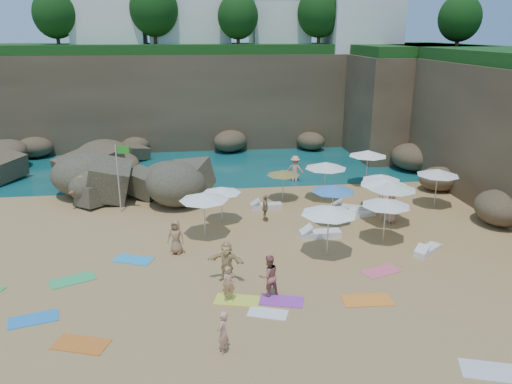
{
  "coord_description": "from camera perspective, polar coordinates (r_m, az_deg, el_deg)",
  "views": [
    {
      "loc": [
        -1.06,
        -21.19,
        9.92
      ],
      "look_at": [
        2.0,
        3.0,
        2.0
      ],
      "focal_mm": 35.0,
      "sensor_mm": 36.0,
      "label": 1
    }
  ],
  "objects": [
    {
      "name": "ground",
      "position": [
        23.42,
        -3.97,
        -7.11
      ],
      "size": [
        120.0,
        120.0,
        0.0
      ],
      "primitive_type": "plane",
      "color": "tan",
      "rests_on": "ground"
    },
    {
      "name": "seawater",
      "position": [
        52.15,
        -5.95,
        6.94
      ],
      "size": [
        120.0,
        120.0,
        0.0
      ],
      "primitive_type": "plane",
      "color": "#0C4751",
      "rests_on": "ground"
    },
    {
      "name": "cliff_back",
      "position": [
        46.67,
        -3.45,
        10.68
      ],
      "size": [
        44.0,
        8.0,
        8.0
      ],
      "primitive_type": "cube",
      "color": "brown",
      "rests_on": "ground"
    },
    {
      "name": "cliff_right",
      "position": [
        35.91,
        27.08,
        6.55
      ],
      "size": [
        8.0,
        30.0,
        8.0
      ],
      "primitive_type": "cube",
      "color": "brown",
      "rests_on": "ground"
    },
    {
      "name": "cliff_corner",
      "position": [
        45.36,
        16.57,
        9.77
      ],
      "size": [
        10.0,
        12.0,
        8.0
      ],
      "primitive_type": "cube",
      "color": "brown",
      "rests_on": "ground"
    },
    {
      "name": "rock_promontory",
      "position": [
        39.75,
        -21.45,
        2.28
      ],
      "size": [
        12.0,
        7.0,
        2.0
      ],
      "primitive_type": null,
      "color": "brown",
      "rests_on": "ground"
    },
    {
      "name": "clifftop_buildings",
      "position": [
        47.17,
        -2.45,
        19.59
      ],
      "size": [
        28.48,
        9.48,
        7.0
      ],
      "color": "white",
      "rests_on": "cliff_back"
    },
    {
      "name": "clifftop_trees",
      "position": [
        41.15,
        1.01,
        19.86
      ],
      "size": [
        35.6,
        23.82,
        4.4
      ],
      "color": "#11380F",
      "rests_on": "ground"
    },
    {
      "name": "marina_masts",
      "position": [
        53.91,
        -24.1,
        9.09
      ],
      "size": [
        3.1,
        0.1,
        6.0
      ],
      "color": "white",
      "rests_on": "ground"
    },
    {
      "name": "rock_outcrop",
      "position": [
        31.92,
        -13.85,
        -0.65
      ],
      "size": [
        7.31,
        5.49,
        2.92
      ],
      "primitive_type": null,
      "rotation": [
        0.0,
        0.0,
        0.0
      ],
      "color": "brown",
      "rests_on": "ground"
    },
    {
      "name": "flag_pole",
      "position": [
        28.86,
        -15.3,
        2.52
      ],
      "size": [
        0.77,
        0.13,
        3.97
      ],
      "color": "silver",
      "rests_on": "ground"
    },
    {
      "name": "parasol_0",
      "position": [
        26.57,
        -3.98,
        0.24
      ],
      "size": [
        2.12,
        2.12,
        2.0
      ],
      "color": "silver",
      "rests_on": "ground"
    },
    {
      "name": "parasol_1",
      "position": [
        29.45,
        14.14,
        1.64
      ],
      "size": [
        2.19,
        2.19,
        2.07
      ],
      "color": "silver",
      "rests_on": "ground"
    },
    {
      "name": "parasol_2",
      "position": [
        30.27,
        7.99,
        3.05
      ],
      "size": [
        2.54,
        2.54,
        2.4
      ],
      "color": "silver",
      "rests_on": "ground"
    },
    {
      "name": "parasol_3",
      "position": [
        33.84,
        12.67,
        4.35
      ],
      "size": [
        2.52,
        2.52,
        2.39
      ],
      "color": "silver",
      "rests_on": "ground"
    },
    {
      "name": "parasol_4",
      "position": [
        27.51,
        14.4,
        1.15
      ],
      "size": [
        2.55,
        2.55,
        2.41
      ],
      "color": "silver",
      "rests_on": "ground"
    },
    {
      "name": "parasol_5",
      "position": [
        24.65,
        -5.98,
        -0.52
      ],
      "size": [
        2.46,
        2.46,
        2.32
      ],
      "color": "silver",
      "rests_on": "ground"
    },
    {
      "name": "parasol_6",
      "position": [
        30.13,
        3.13,
        2.23
      ],
      "size": [
        2.01,
        2.01,
        1.9
      ],
      "color": "silver",
      "rests_on": "ground"
    },
    {
      "name": "parasol_7",
      "position": [
        26.98,
        15.33,
        0.7
      ],
      "size": [
        2.53,
        2.53,
        2.39
      ],
      "color": "silver",
      "rests_on": "ground"
    },
    {
      "name": "parasol_8",
      "position": [
        30.73,
        20.09,
        2.14
      ],
      "size": [
        2.42,
        2.42,
        2.29
      ],
      "color": "silver",
      "rests_on": "ground"
    },
    {
      "name": "parasol_9",
      "position": [
        22.66,
        8.34,
        -2.07
      ],
      "size": [
        2.56,
        2.56,
        2.42
      ],
      "color": "silver",
      "rests_on": "ground"
    },
    {
      "name": "parasol_10",
      "position": [
        26.55,
        8.84,
        0.43
      ],
      "size": [
        2.31,
        2.31,
        2.19
      ],
      "color": "silver",
      "rests_on": "ground"
    },
    {
      "name": "parasol_11",
      "position": [
        24.78,
        14.65,
        -1.14
      ],
      "size": [
        2.36,
        2.36,
        2.23
      ],
      "color": "silver",
      "rests_on": "ground"
    },
    {
      "name": "lounger_0",
      "position": [
        30.0,
        -6.53,
        -1.18
      ],
      "size": [
        1.66,
        0.61,
        0.25
      ],
      "primitive_type": "cube",
      "rotation": [
        0.0,
        0.0,
        -0.04
      ],
      "color": "silver",
      "rests_on": "ground"
    },
    {
      "name": "lounger_1",
      "position": [
        29.13,
        1.15,
        -1.62
      ],
      "size": [
        1.83,
        0.62,
        0.28
      ],
      "primitive_type": "cube",
      "rotation": [
        0.0,
        0.0,
        0.01
      ],
      "color": "silver",
      "rests_on": "ground"
    },
    {
      "name": "lounger_2",
      "position": [
        28.51,
        11.85,
        -2.48
      ],
      "size": [
        1.8,
        1.01,
        0.27
      ],
      "primitive_type": "cube",
      "rotation": [
        0.0,
        0.0,
        0.27
      ],
      "color": "white",
      "rests_on": "ground"
    },
    {
      "name": "lounger_3",
      "position": [
        25.37,
        7.35,
        -4.79
      ],
      "size": [
        2.08,
        0.75,
        0.32
      ],
      "primitive_type": "cube",
      "rotation": [
        0.0,
        0.0,
        0.03
      ],
      "color": "white",
      "rests_on": "ground"
    },
    {
      "name": "lounger_4",
      "position": [
        29.16,
        10.57,
        -1.88
      ],
      "size": [
        2.15,
        1.58,
        0.32
      ],
      "primitive_type": "cube",
      "rotation": [
        0.0,
        0.0,
        -0.49
      ],
      "color": "silver",
      "rests_on": "ground"
    },
    {
      "name": "lounger_5",
      "position": [
        24.81,
        19.04,
        -6.3
      ],
      "size": [
        1.68,
        1.46,
        0.26
      ],
      "primitive_type": "cube",
      "rotation": [
        0.0,
        0.0,
        0.65
      ],
      "color": "white",
      "rests_on": "ground"
    },
    {
      "name": "towel_0",
      "position": [
        20.19,
        -24.07,
        -13.13
      ],
      "size": [
        1.85,
        1.26,
        0.03
      ],
      "primitive_type": "cube",
      "rotation": [
        0.0,
        0.0,
        0.27
      ],
      "color": "#2682CE",
      "rests_on": "ground"
    },
    {
      "name": "towel_2",
      "position": [
        18.22,
        -19.37,
        -16.1
      ],
      "size": [
        1.99,
        1.43,
        0.03
      ],
      "primitive_type": "cube",
      "rotation": [
        0.0,
        0.0,
        -0.33
      ],
      "color": "orange",
      "rests_on": "ground"
    },
    {
      "name": "towel_5",
      "position": [
        18.88,
        1.36,
        -13.67
      ],
      "size": [
        1.61,
        1.18,
        0.03
      ],
      "primitive_type": "cube",
      "rotation": [
        0.0,
        0.0,
        -0.35
      ],
      "color": "white",
      "rests_on": "ground"
    },
    {
      "name": "towel_6",
      "position": [
        19.65,
        2.91,
        -12.3
      ],
      "size": [
        1.87,
        1.32,
        0.03
      ],
      "primitive_type": "cube",
      "rotation": [
        0.0,
        0.0,
        -0.31
      ],
      "color": "purple",
      "rests_on": "ground"
    },
    {
      "name": "towel_8",
      "position": [
        23.48,
        -13.85,
        -7.52
      ],
      "size": [
        1.95,
        1.48,
        0.03
      ],
      "primitive_type": "cube",
      "rotation": [
        0.0,
        0.0,
        -0.39
      ],
      "color": "#299FDF",
      "rests_on": "ground"
    },
    {
      "name": "towel_9",
      "position": [
        22.45,
        14.11,
        -8.77
      ],
      "size": [
        1.83,
        1.35,
        0.03
      ],
      "primitive_type": "cube",
      "rotation": [
        0.0,
        0.0,
        0.35
      ],
      "color": "#EF5D78",
      "rests_on": "ground"
    },
    {
      "name": "towel_10",
      "position": [
        20.13,
        12.59,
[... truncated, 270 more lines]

